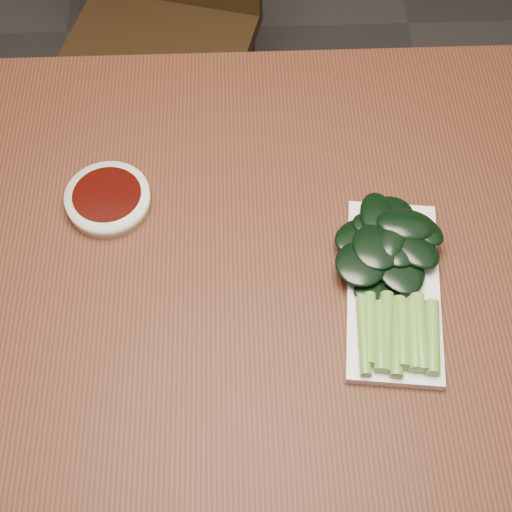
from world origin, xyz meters
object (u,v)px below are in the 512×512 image
Objects in this scene: chair_far at (161,18)px; sauce_bowl at (108,199)px; table at (249,282)px; gai_lan at (391,268)px; serving_plate at (393,289)px.

chair_far is 7.45× the size of sauce_bowl.
gai_lan reaches higher than table.
serving_plate is at bearing -80.66° from gai_lan.
serving_plate is at bearing -22.04° from sauce_bowl.
chair_far is 3.16× the size of serving_plate.
sauce_bowl is 0.43× the size of gai_lan.
chair_far reaches higher than sauce_bowl.
sauce_bowl is (-0.20, 0.09, 0.09)m from table.
sauce_bowl is 0.42× the size of serving_plate.
sauce_bowl is at bearing 160.53° from gai_lan.
table is 4.98× the size of serving_plate.
serving_plate is (0.37, -0.87, 0.27)m from chair_far.
table is 1.57× the size of chair_far.
gai_lan is (-0.00, 0.02, 0.02)m from serving_plate.
gai_lan is at bearing -12.48° from table.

